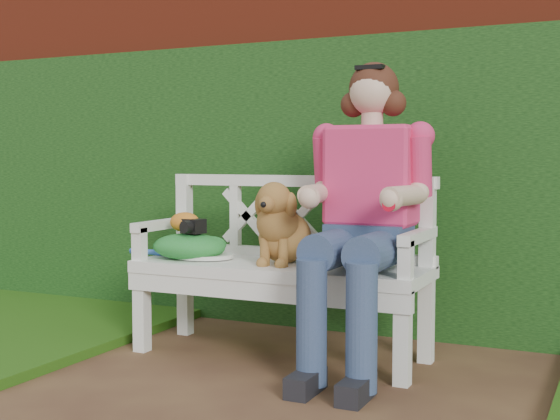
% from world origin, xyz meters
% --- Properties ---
extents(brick_wall, '(10.00, 0.30, 2.20)m').
position_xyz_m(brick_wall, '(0.00, 1.90, 1.10)').
color(brick_wall, maroon).
rests_on(brick_wall, ground).
extents(ivy_hedge, '(10.00, 0.18, 1.70)m').
position_xyz_m(ivy_hedge, '(0.00, 1.68, 0.85)').
color(ivy_hedge, '#2C621F').
rests_on(ivy_hedge, ground).
extents(garden_bench, '(1.60, 0.67, 0.48)m').
position_xyz_m(garden_bench, '(-0.24, 0.95, 0.24)').
color(garden_bench, white).
rests_on(garden_bench, ground).
extents(seated_woman, '(0.86, 0.99, 1.48)m').
position_xyz_m(seated_woman, '(0.23, 0.93, 0.74)').
color(seated_woman, '#DE5055').
rests_on(seated_woman, ground).
extents(dog, '(0.33, 0.42, 0.42)m').
position_xyz_m(dog, '(-0.22, 0.95, 0.69)').
color(dog, brown).
rests_on(dog, garden_bench).
extents(tennis_racket, '(0.71, 0.40, 0.03)m').
position_xyz_m(tennis_racket, '(-0.72, 0.94, 0.50)').
color(tennis_racket, silver).
rests_on(tennis_racket, garden_bench).
extents(green_bag, '(0.46, 0.39, 0.14)m').
position_xyz_m(green_bag, '(-0.75, 0.90, 0.55)').
color(green_bag, green).
rests_on(green_bag, garden_bench).
extents(camera_item, '(0.13, 0.11, 0.08)m').
position_xyz_m(camera_item, '(-0.71, 0.89, 0.66)').
color(camera_item, black).
rests_on(camera_item, green_bag).
extents(baseball_glove, '(0.20, 0.18, 0.11)m').
position_xyz_m(baseball_glove, '(-0.78, 0.92, 0.67)').
color(baseball_glove, '#C36E1B').
rests_on(baseball_glove, green_bag).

